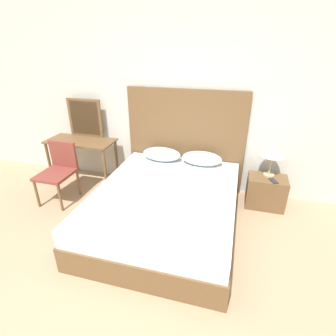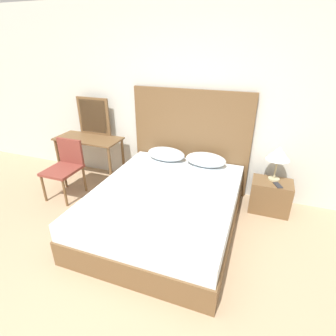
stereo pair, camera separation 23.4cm
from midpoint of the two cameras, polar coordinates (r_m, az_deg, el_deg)
The scene contains 13 objects.
ground_plane at distance 2.65m, azimuth -12.51°, elevation -28.86°, with size 16.00×16.00×0.00m, color tan.
wall_back at distance 3.95m, azimuth 5.57°, elevation 14.18°, with size 10.00×0.06×2.70m.
bed at distance 3.32m, azimuth 1.41°, elevation -8.73°, with size 1.70×2.10×0.51m.
headboard at distance 4.01m, azimuth 6.51°, elevation 5.74°, with size 1.78×0.05×1.55m.
pillow_left at distance 3.94m, azimuth 1.28°, elevation 3.04°, with size 0.58×0.31×0.20m.
pillow_right at distance 3.81m, azimuth 9.97°, elevation 1.77°, with size 0.58×0.31×0.20m.
phone_on_bed at distance 3.08m, azimuth -3.14°, elevation -5.88°, with size 0.14×0.16×0.01m.
nightstand at distance 3.92m, azimuth 22.98°, elevation -5.68°, with size 0.52×0.36×0.45m.
table_lamp at distance 3.73m, azimuth 24.63°, elevation 2.80°, with size 0.31×0.31×0.48m.
phone_on_nightstand at distance 3.74m, azimuth 24.49°, elevation -3.45°, with size 0.13×0.17×0.01m.
vanity_desk at distance 4.46m, azimuth -15.38°, elevation 4.84°, with size 1.08×0.49×0.73m.
vanity_mirror at distance 4.50m, azimuth -14.45°, elevation 10.84°, with size 0.58×0.03×0.61m.
chair at distance 4.14m, azimuth -19.93°, elevation 0.66°, with size 0.44×0.51×0.84m.
Camera 2 is at (1.10, -1.18, 2.13)m, focal length 28.00 mm.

